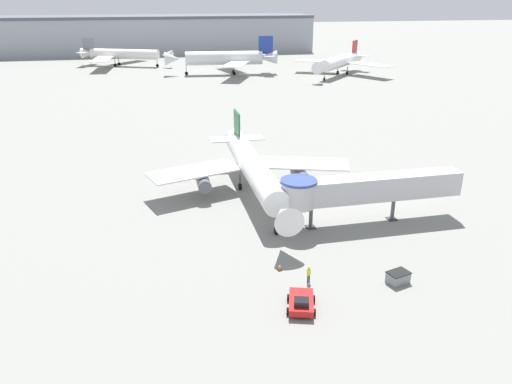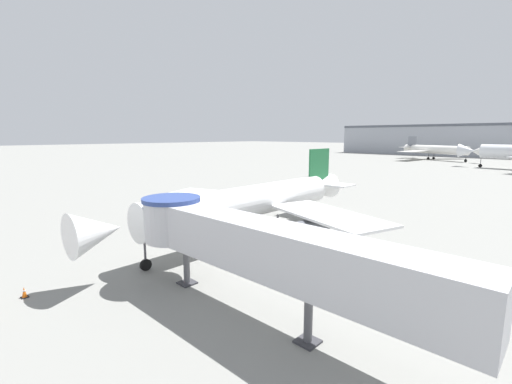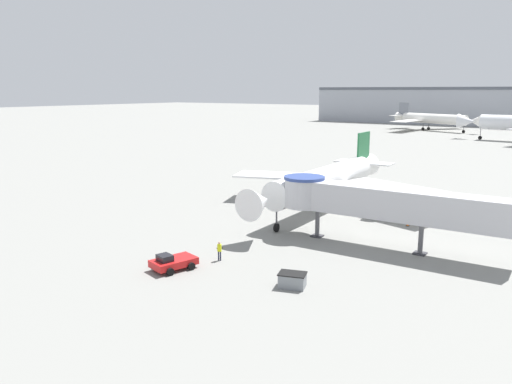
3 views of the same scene
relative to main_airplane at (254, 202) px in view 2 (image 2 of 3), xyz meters
The scene contains 7 objects.
ground_plane 4.42m from the main_airplane, 12.04° to the left, with size 800.00×800.00×0.00m, color gray.
main_airplane is the anchor object (origin of this frame).
jet_bridge 15.12m from the main_airplane, 47.02° to the right, with size 21.70×4.09×6.01m.
traffic_cone_near_nose 20.07m from the main_airplane, 93.60° to the right, with size 0.43×0.43×0.72m.
traffic_cone_starboard_wing 11.58m from the main_airplane, 11.25° to the right, with size 0.36×0.36×0.60m.
background_jet_gray_tail 134.54m from the main_airplane, 99.87° to the left, with size 34.64×36.14×9.85m.
terminal_building 176.01m from the main_airplane, 94.14° to the left, with size 143.25×25.93×15.84m.
Camera 2 is at (21.53, -24.55, 10.35)m, focal length 24.00 mm.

